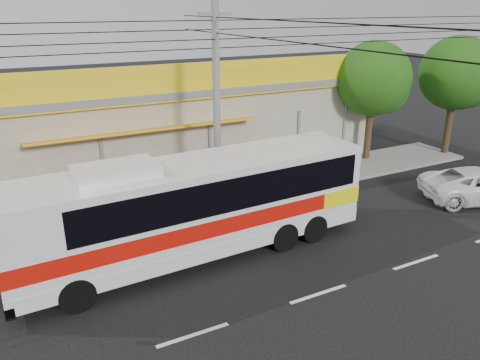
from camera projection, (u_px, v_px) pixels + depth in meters
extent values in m
plane|color=black|center=(275.00, 256.00, 15.95)|extent=(120.00, 120.00, 0.00)
cube|color=gray|center=(205.00, 195.00, 20.91)|extent=(30.00, 3.20, 0.15)
cube|color=#9D947E|center=(162.00, 124.00, 24.85)|extent=(22.00, 8.00, 4.20)
cube|color=slate|center=(159.00, 82.00, 24.06)|extent=(22.60, 8.60, 0.30)
cube|color=yellow|center=(188.00, 82.00, 20.45)|extent=(22.00, 0.24, 1.60)
cube|color=red|center=(144.00, 85.00, 19.56)|extent=(9.00, 0.10, 1.20)
cube|color=#238016|center=(311.00, 73.00, 23.23)|extent=(2.40, 0.10, 1.10)
cube|color=navy|center=(353.00, 69.00, 24.39)|extent=(2.20, 0.10, 1.10)
cube|color=orange|center=(148.00, 130.00, 20.10)|extent=(10.00, 1.20, 0.37)
cube|color=silver|center=(196.00, 205.00, 15.34)|extent=(12.06, 3.00, 2.89)
cube|color=red|center=(196.00, 215.00, 15.46)|extent=(12.10, 3.04, 0.55)
cube|color=yellow|center=(319.00, 186.00, 17.88)|extent=(1.70, 2.62, 0.60)
cube|color=black|center=(214.00, 183.00, 15.43)|extent=(10.07, 2.95, 1.10)
cube|color=silver|center=(116.00, 171.00, 13.60)|extent=(2.45, 1.50, 0.36)
cylinder|color=black|center=(77.00, 295.00, 12.95)|extent=(1.05, 0.36, 1.04)
cylinder|color=black|center=(62.00, 259.00, 14.78)|extent=(1.05, 0.36, 1.04)
cylinder|color=black|center=(313.00, 228.00, 16.81)|extent=(1.05, 0.36, 1.04)
cylinder|color=black|center=(278.00, 206.00, 18.64)|extent=(1.05, 0.36, 1.04)
cylinder|color=slate|center=(217.00, 109.00, 17.86)|extent=(0.28, 0.28, 8.61)
cube|color=slate|center=(215.00, 14.00, 16.65)|extent=(1.29, 0.13, 0.13)
cylinder|color=#322114|center=(368.00, 132.00, 25.28)|extent=(0.37, 0.37, 3.25)
sphere|color=#184B10|center=(374.00, 78.00, 24.29)|extent=(3.86, 3.86, 3.86)
sphere|color=#184B10|center=(385.00, 90.00, 24.51)|extent=(2.44, 2.44, 2.44)
cylinder|color=#322114|center=(448.00, 126.00, 26.25)|extent=(0.38, 0.38, 3.35)
sphere|color=#184B10|center=(457.00, 73.00, 25.22)|extent=(3.97, 3.97, 3.97)
sphere|color=#184B10|center=(468.00, 85.00, 25.45)|extent=(2.51, 2.51, 2.51)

